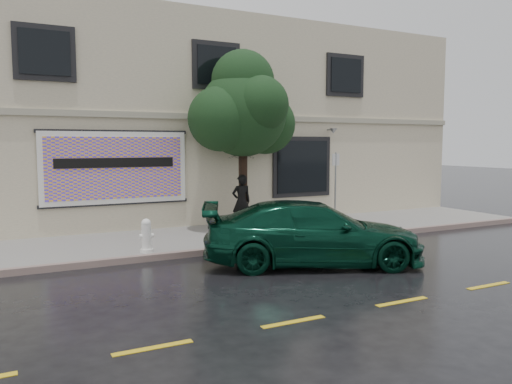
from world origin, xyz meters
name	(u,v)px	position (x,y,z in m)	size (l,w,h in m)	color
ground	(297,260)	(0.00, 0.00, 0.00)	(90.00, 90.00, 0.00)	black
sidewalk	(239,235)	(0.00, 3.25, 0.07)	(20.00, 3.50, 0.15)	gray
curb	(267,246)	(0.00, 1.50, 0.07)	(20.00, 0.18, 0.16)	slate
road_marking	(402,302)	(0.00, -3.50, 0.01)	(19.00, 0.12, 0.01)	gold
building	(178,125)	(0.00, 9.00, 3.50)	(20.00, 8.12, 7.00)	#B6AD92
billboard	(116,168)	(-3.20, 4.92, 2.05)	(4.30, 0.16, 2.20)	white
car	(313,233)	(0.11, -0.50, 0.72)	(2.19, 4.96, 1.45)	#083222
pedestrian	(241,202)	(0.34, 3.83, 0.98)	(0.61, 0.40, 1.66)	black
umbrella	(241,164)	(0.34, 3.83, 2.13)	(0.87, 0.87, 0.64)	black
street_tree	(243,114)	(0.49, 4.03, 3.67)	(2.68, 2.68, 4.88)	black
fire_hydrant	(146,236)	(-3.13, 1.80, 0.55)	(0.33, 0.31, 0.81)	white
sign_pole	(335,181)	(3.22, 2.98, 1.57)	(0.29, 0.05, 2.33)	gray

